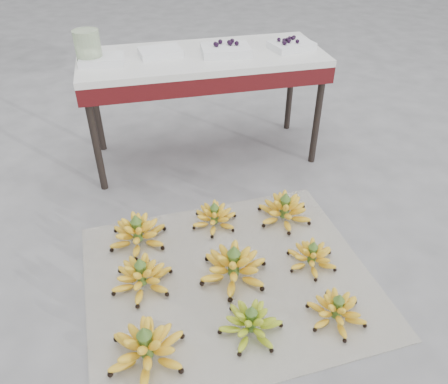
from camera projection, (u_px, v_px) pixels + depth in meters
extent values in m
plane|color=slate|center=(252.00, 268.00, 2.02)|extent=(60.00, 60.00, 0.00)
cube|color=white|center=(229.00, 278.00, 1.96)|extent=(1.30, 1.11, 0.01)
ellipsoid|color=yellow|center=(147.00, 351.00, 1.61)|extent=(0.34, 0.34, 0.09)
ellipsoid|color=yellow|center=(146.00, 345.00, 1.59)|extent=(0.24, 0.24, 0.07)
ellipsoid|color=yellow|center=(145.00, 338.00, 1.57)|extent=(0.16, 0.16, 0.06)
cylinder|color=#436825|center=(146.00, 345.00, 1.59)|extent=(0.05, 0.05, 0.12)
cone|color=#436825|center=(143.00, 331.00, 1.54)|extent=(0.06, 0.06, 0.04)
ellipsoid|color=olive|center=(251.00, 325.00, 1.71)|extent=(0.32, 0.32, 0.07)
ellipsoid|color=olive|center=(251.00, 320.00, 1.69)|extent=(0.23, 0.23, 0.06)
ellipsoid|color=olive|center=(251.00, 315.00, 1.67)|extent=(0.15, 0.15, 0.05)
cylinder|color=#436825|center=(251.00, 320.00, 1.69)|extent=(0.04, 0.04, 0.10)
cone|color=#436825|center=(252.00, 309.00, 1.65)|extent=(0.05, 0.05, 0.04)
ellipsoid|color=yellow|center=(336.00, 313.00, 1.76)|extent=(0.26, 0.26, 0.07)
ellipsoid|color=yellow|center=(337.00, 308.00, 1.74)|extent=(0.18, 0.18, 0.05)
ellipsoid|color=yellow|center=(338.00, 303.00, 1.72)|extent=(0.12, 0.12, 0.04)
cylinder|color=#436825|center=(337.00, 308.00, 1.74)|extent=(0.04, 0.04, 0.10)
cone|color=#436825|center=(340.00, 297.00, 1.70)|extent=(0.05, 0.05, 0.04)
ellipsoid|color=yellow|center=(142.00, 279.00, 1.90)|extent=(0.27, 0.27, 0.08)
ellipsoid|color=yellow|center=(141.00, 273.00, 1.88)|extent=(0.19, 0.19, 0.06)
ellipsoid|color=yellow|center=(141.00, 268.00, 1.86)|extent=(0.13, 0.13, 0.05)
cylinder|color=#436825|center=(141.00, 273.00, 1.88)|extent=(0.04, 0.04, 0.11)
cone|color=#436825|center=(140.00, 262.00, 1.84)|extent=(0.05, 0.05, 0.04)
ellipsoid|color=yellow|center=(234.00, 269.00, 1.94)|extent=(0.35, 0.35, 0.09)
ellipsoid|color=yellow|center=(234.00, 263.00, 1.91)|extent=(0.25, 0.25, 0.07)
ellipsoid|color=yellow|center=(234.00, 257.00, 1.89)|extent=(0.16, 0.16, 0.06)
cylinder|color=#436825|center=(234.00, 263.00, 1.91)|extent=(0.05, 0.05, 0.13)
cone|color=#436825|center=(234.00, 250.00, 1.87)|extent=(0.06, 0.06, 0.05)
ellipsoid|color=yellow|center=(311.00, 259.00, 2.01)|extent=(0.27, 0.27, 0.07)
ellipsoid|color=yellow|center=(312.00, 254.00, 1.99)|extent=(0.19, 0.19, 0.05)
ellipsoid|color=yellow|center=(313.00, 249.00, 1.97)|extent=(0.12, 0.12, 0.04)
cylinder|color=#436825|center=(312.00, 254.00, 1.99)|extent=(0.04, 0.04, 0.09)
cone|color=#436825|center=(314.00, 244.00, 1.95)|extent=(0.04, 0.04, 0.03)
ellipsoid|color=yellow|center=(138.00, 236.00, 2.12)|extent=(0.35, 0.35, 0.08)
ellipsoid|color=yellow|center=(137.00, 230.00, 2.10)|extent=(0.24, 0.24, 0.06)
ellipsoid|color=yellow|center=(136.00, 225.00, 2.08)|extent=(0.16, 0.16, 0.05)
cylinder|color=#436825|center=(137.00, 230.00, 2.10)|extent=(0.05, 0.05, 0.12)
cone|color=#436825|center=(135.00, 218.00, 2.06)|extent=(0.05, 0.05, 0.04)
ellipsoid|color=yellow|center=(215.00, 219.00, 2.24)|extent=(0.26, 0.26, 0.07)
ellipsoid|color=yellow|center=(214.00, 214.00, 2.22)|extent=(0.19, 0.19, 0.05)
ellipsoid|color=yellow|center=(214.00, 210.00, 2.20)|extent=(0.12, 0.12, 0.04)
cylinder|color=#436825|center=(214.00, 214.00, 2.22)|extent=(0.04, 0.04, 0.10)
cone|color=#436825|center=(214.00, 205.00, 2.18)|extent=(0.05, 0.05, 0.03)
ellipsoid|color=yellow|center=(284.00, 213.00, 2.27)|extent=(0.28, 0.28, 0.08)
ellipsoid|color=yellow|center=(285.00, 207.00, 2.25)|extent=(0.20, 0.20, 0.06)
ellipsoid|color=yellow|center=(285.00, 202.00, 2.23)|extent=(0.13, 0.13, 0.05)
cylinder|color=#436825|center=(285.00, 207.00, 2.25)|extent=(0.05, 0.05, 0.11)
cone|color=#436825|center=(286.00, 196.00, 2.20)|extent=(0.05, 0.05, 0.04)
cylinder|color=black|center=(96.00, 141.00, 2.34)|extent=(0.04, 0.04, 0.62)
cylinder|color=black|center=(317.00, 116.00, 2.58)|extent=(0.04, 0.04, 0.62)
cylinder|color=black|center=(96.00, 105.00, 2.70)|extent=(0.04, 0.04, 0.62)
cylinder|color=black|center=(290.00, 87.00, 2.94)|extent=(0.04, 0.04, 0.62)
cube|color=#470D11|center=(203.00, 68.00, 2.48)|extent=(1.37, 0.55, 0.09)
cube|color=silver|center=(202.00, 57.00, 2.45)|extent=(1.37, 0.55, 0.04)
cube|color=silver|center=(102.00, 60.00, 2.31)|extent=(0.24, 0.19, 0.04)
cube|color=silver|center=(160.00, 52.00, 2.41)|extent=(0.24, 0.19, 0.04)
cube|color=silver|center=(226.00, 50.00, 2.42)|extent=(0.28, 0.21, 0.04)
sphere|color=black|center=(230.00, 43.00, 2.41)|extent=(0.03, 0.03, 0.03)
sphere|color=black|center=(220.00, 42.00, 2.43)|extent=(0.03, 0.03, 0.03)
sphere|color=black|center=(217.00, 45.00, 2.39)|extent=(0.03, 0.03, 0.03)
sphere|color=black|center=(229.00, 42.00, 2.43)|extent=(0.03, 0.03, 0.03)
sphere|color=black|center=(215.00, 44.00, 2.40)|extent=(0.03, 0.03, 0.03)
sphere|color=black|center=(232.00, 41.00, 2.45)|extent=(0.03, 0.03, 0.03)
sphere|color=black|center=(237.00, 43.00, 2.41)|extent=(0.03, 0.03, 0.03)
cube|color=silver|center=(291.00, 45.00, 2.49)|extent=(0.27, 0.22, 0.04)
sphere|color=black|center=(287.00, 39.00, 2.49)|extent=(0.02, 0.02, 0.02)
sphere|color=black|center=(297.00, 41.00, 2.46)|extent=(0.02, 0.02, 0.02)
sphere|color=black|center=(289.00, 41.00, 2.46)|extent=(0.02, 0.02, 0.02)
sphere|color=black|center=(294.00, 37.00, 2.52)|extent=(0.02, 0.02, 0.02)
sphere|color=black|center=(279.00, 40.00, 2.48)|extent=(0.02, 0.02, 0.02)
sphere|color=black|center=(285.00, 43.00, 2.43)|extent=(0.02, 0.02, 0.02)
sphere|color=black|center=(293.00, 38.00, 2.51)|extent=(0.02, 0.02, 0.02)
sphere|color=black|center=(284.00, 40.00, 2.47)|extent=(0.02, 0.02, 0.02)
sphere|color=black|center=(284.00, 42.00, 2.44)|extent=(0.02, 0.02, 0.02)
sphere|color=black|center=(290.00, 38.00, 2.50)|extent=(0.02, 0.02, 0.02)
cylinder|color=#D5EEBD|center=(88.00, 47.00, 2.27)|extent=(0.16, 0.16, 0.17)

